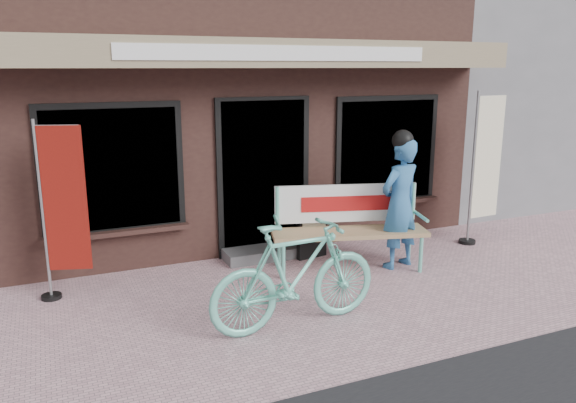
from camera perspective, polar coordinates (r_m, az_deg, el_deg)
name	(u,v)px	position (r m, az deg, el deg)	size (l,w,h in m)	color
ground	(328,304)	(6.39, 4.10, -10.40)	(70.00, 70.00, 0.00)	#C697A0
storefront	(203,43)	(10.50, -8.67, 15.59)	(7.00, 6.77, 6.00)	black
neighbor_right_near	(534,58)	(15.49, 23.70, 13.22)	(10.00, 7.00, 5.60)	slate
bench	(348,220)	(7.37, 6.11, -1.92)	(2.07, 1.03, 1.09)	#67C9B2
person	(400,201)	(7.42, 11.29, 0.05)	(0.71, 0.56, 1.82)	#2E68A0
bicycle	(296,275)	(5.68, 0.78, -7.47)	(0.52, 1.84, 1.11)	#67C9B2
nobori_red	(62,209)	(6.70, -22.00, -0.69)	(0.61, 0.30, 2.05)	gray
nobori_cream	(484,166)	(8.79, 19.33, 3.46)	(0.67, 0.26, 2.26)	gray
menu_stand	(312,226)	(7.73, 2.47, -2.46)	(0.46, 0.16, 0.90)	black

